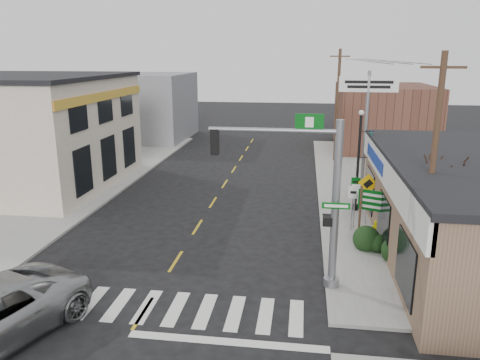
# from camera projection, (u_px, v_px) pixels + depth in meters

# --- Properties ---
(ground) EXTENTS (140.00, 140.00, 0.00)m
(ground) POSITION_uv_depth(u_px,v_px,m) (143.00, 313.00, 15.35)
(ground) COLOR black
(ground) RESTS_ON ground
(sidewalk_right) EXTENTS (6.00, 38.00, 0.13)m
(sidewalk_right) POSITION_uv_depth(u_px,v_px,m) (372.00, 202.00, 26.58)
(sidewalk_right) COLOR gray
(sidewalk_right) RESTS_ON ground
(sidewalk_left) EXTENTS (6.00, 38.00, 0.13)m
(sidewalk_left) POSITION_uv_depth(u_px,v_px,m) (74.00, 190.00, 28.96)
(sidewalk_left) COLOR gray
(sidewalk_left) RESTS_ON ground
(center_line) EXTENTS (0.12, 56.00, 0.01)m
(center_line) POSITION_uv_depth(u_px,v_px,m) (197.00, 227.00, 23.00)
(center_line) COLOR gold
(center_line) RESTS_ON ground
(crosswalk) EXTENTS (11.00, 2.20, 0.01)m
(crosswalk) POSITION_uv_depth(u_px,v_px,m) (147.00, 306.00, 15.73)
(crosswalk) COLOR silver
(crosswalk) RESTS_ON ground
(left_building) EXTENTS (12.00, 12.00, 6.80)m
(left_building) POSITION_uv_depth(u_px,v_px,m) (17.00, 133.00, 29.57)
(left_building) COLOR beige
(left_building) RESTS_ON ground
(bldg_distant_right) EXTENTS (8.00, 10.00, 5.60)m
(bldg_distant_right) POSITION_uv_depth(u_px,v_px,m) (383.00, 117.00, 41.74)
(bldg_distant_right) COLOR brown
(bldg_distant_right) RESTS_ON ground
(bldg_distant_left) EXTENTS (9.00, 10.00, 6.40)m
(bldg_distant_left) POSITION_uv_depth(u_px,v_px,m) (143.00, 106.00, 46.58)
(bldg_distant_left) COLOR gray
(bldg_distant_left) RESTS_ON ground
(traffic_signal_pole) EXTENTS (4.89, 0.38, 6.19)m
(traffic_signal_pole) POSITION_uv_depth(u_px,v_px,m) (315.00, 187.00, 16.03)
(traffic_signal_pole) COLOR gray
(traffic_signal_pole) RESTS_ON sidewalk_right
(guide_sign) EXTENTS (1.47, 0.13, 2.57)m
(guide_sign) POSITION_uv_depth(u_px,v_px,m) (375.00, 206.00, 20.37)
(guide_sign) COLOR #4C3423
(guide_sign) RESTS_ON sidewalk_right
(fire_hydrant) EXTENTS (0.21, 0.21, 0.68)m
(fire_hydrant) POSITION_uv_depth(u_px,v_px,m) (376.00, 227.00, 21.63)
(fire_hydrant) COLOR #C1C000
(fire_hydrant) RESTS_ON sidewalk_right
(ped_crossing_sign) EXTENTS (0.98, 0.07, 2.53)m
(ped_crossing_sign) POSITION_uv_depth(u_px,v_px,m) (368.00, 189.00, 22.68)
(ped_crossing_sign) COLOR gray
(ped_crossing_sign) RESTS_ON sidewalk_right
(lamp_post) EXTENTS (0.69, 0.55, 5.35)m
(lamp_post) POSITION_uv_depth(u_px,v_px,m) (360.00, 153.00, 24.34)
(lamp_post) COLOR black
(lamp_post) RESTS_ON sidewalk_right
(dance_center_sign) EXTENTS (3.38, 0.21, 7.18)m
(dance_center_sign) POSITION_uv_depth(u_px,v_px,m) (367.00, 102.00, 27.34)
(dance_center_sign) COLOR gray
(dance_center_sign) RESTS_ON sidewalk_right
(bare_tree) EXTENTS (2.56, 2.56, 5.13)m
(bare_tree) POSITION_uv_depth(u_px,v_px,m) (446.00, 164.00, 17.81)
(bare_tree) COLOR black
(bare_tree) RESTS_ON sidewalk_right
(shrub_front) EXTENTS (1.18, 1.18, 0.88)m
(shrub_front) POSITION_uv_depth(u_px,v_px,m) (396.00, 251.00, 18.79)
(shrub_front) COLOR #173E1B
(shrub_front) RESTS_ON sidewalk_right
(shrub_back) EXTENTS (1.15, 1.15, 0.86)m
(shrub_back) POSITION_uv_depth(u_px,v_px,m) (366.00, 239.00, 20.03)
(shrub_back) COLOR black
(shrub_back) RESTS_ON sidewalk_right
(utility_pole_near) EXTENTS (1.43, 0.21, 8.21)m
(utility_pole_near) POSITION_uv_depth(u_px,v_px,m) (432.00, 170.00, 16.25)
(utility_pole_near) COLOR #41341D
(utility_pole_near) RESTS_ON sidewalk_right
(utility_pole_far) EXTENTS (1.48, 0.22, 8.50)m
(utility_pole_far) POSITION_uv_depth(u_px,v_px,m) (337.00, 105.00, 35.77)
(utility_pole_far) COLOR #3B2A1D
(utility_pole_far) RESTS_ON sidewalk_right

